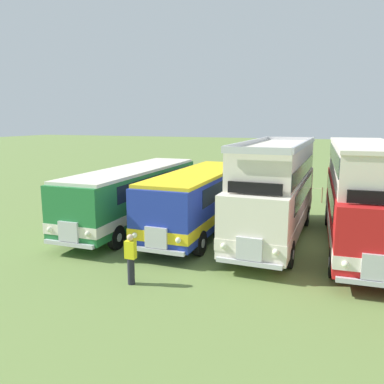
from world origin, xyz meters
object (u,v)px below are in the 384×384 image
bus_fourth_in_row (362,191)px  marshal_person (131,259)px  bus_first_in_row (135,191)px  bus_third_in_row (275,189)px  bus_second_in_row (200,197)px

bus_fourth_in_row → marshal_person: size_ratio=6.24×
bus_first_in_row → bus_third_in_row: bearing=-0.8°
bus_second_in_row → marshal_person: 6.73m
bus_fourth_in_row → marshal_person: bus_fourth_in_row is taller
bus_first_in_row → marshal_person: bus_first_in_row is taller
bus_first_in_row → bus_fourth_in_row: 10.83m
marshal_person → bus_first_in_row: bearing=117.1°
bus_second_in_row → bus_first_in_row: bearing=177.6°
bus_third_in_row → marshal_person: bearing=-119.0°
marshal_person → bus_second_in_row: bearing=89.0°
bus_fourth_in_row → marshal_person: 10.11m
bus_fourth_in_row → bus_first_in_row: bearing=179.8°
bus_third_in_row → bus_second_in_row: bearing=-179.3°
bus_first_in_row → bus_second_in_row: same height
bus_third_in_row → bus_first_in_row: bearing=179.2°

